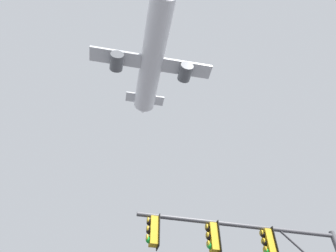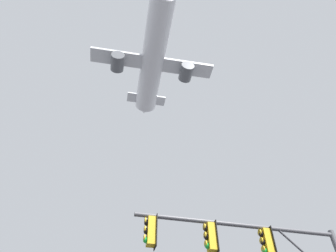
{
  "view_description": "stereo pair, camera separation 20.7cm",
  "coord_description": "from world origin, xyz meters",
  "views": [
    {
      "loc": [
        -1.23,
        -3.76,
        1.62
      ],
      "look_at": [
        0.51,
        11.27,
        15.84
      ],
      "focal_mm": 32.42,
      "sensor_mm": 36.0,
      "label": 1
    },
    {
      "loc": [
        -1.02,
        -3.79,
        1.62
      ],
      "look_at": [
        0.51,
        11.27,
        15.84
      ],
      "focal_mm": 32.42,
      "sensor_mm": 36.0,
      "label": 2
    }
  ],
  "objects": [
    {
      "name": "airplane",
      "position": [
        -0.65,
        18.81,
        34.77
      ],
      "size": [
        15.9,
        20.58,
        5.61
      ],
      "color": "white"
    }
  ]
}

